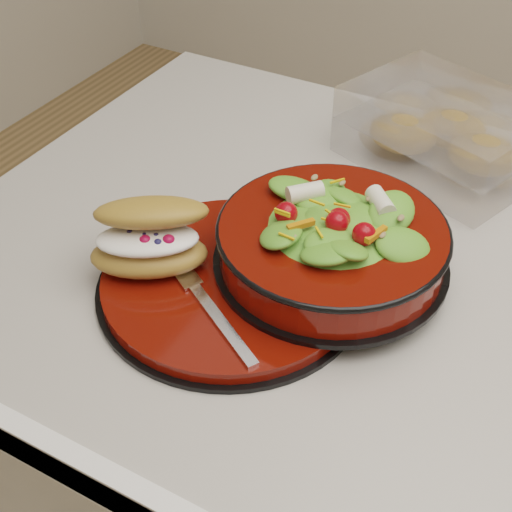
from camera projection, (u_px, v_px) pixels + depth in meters
The scene contains 5 objects.
dinner_plate at pixel (231, 282), 0.76m from camera, with size 0.29×0.29×0.02m.
salad_bowl at pixel (333, 236), 0.75m from camera, with size 0.25×0.25×0.10m.
croissant at pixel (151, 238), 0.75m from camera, with size 0.14×0.14×0.07m.
fork at pixel (210, 308), 0.72m from camera, with size 0.15×0.10×0.00m.
pastry_box at pixel (445, 133), 0.94m from camera, with size 0.29×0.25×0.09m.
Camera 1 is at (0.05, -0.60, 1.43)m, focal length 50.00 mm.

